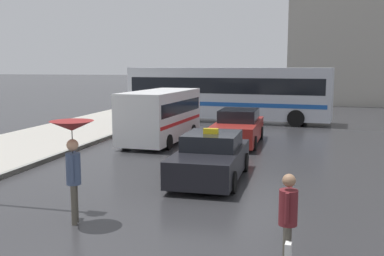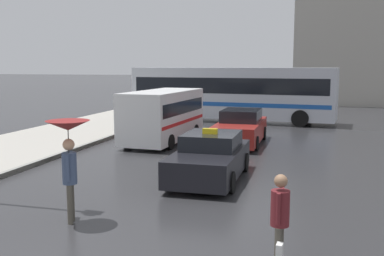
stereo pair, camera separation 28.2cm
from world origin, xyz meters
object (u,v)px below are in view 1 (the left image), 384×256
(city_bus, at_px, (227,92))
(pedestrian_man, at_px, (288,215))
(ambulance_van, at_px, (161,114))
(pedestrian_with_umbrella, at_px, (72,145))
(taxi, at_px, (211,158))
(sedan_red, at_px, (238,128))

(city_bus, bearing_deg, pedestrian_man, 18.21)
(pedestrian_man, bearing_deg, ambulance_van, -147.95)
(ambulance_van, distance_m, pedestrian_with_umbrella, 10.50)
(city_bus, distance_m, pedestrian_man, 20.28)
(taxi, distance_m, city_bus, 14.35)
(sedan_red, bearing_deg, city_bus, -77.02)
(taxi, relative_size, ambulance_van, 0.76)
(taxi, xyz_separation_m, city_bus, (-1.88, 14.18, 1.17))
(taxi, relative_size, sedan_red, 0.90)
(pedestrian_with_umbrella, height_order, pedestrian_man, pedestrian_with_umbrella)
(pedestrian_with_umbrella, bearing_deg, taxi, -45.66)
(taxi, distance_m, sedan_red, 6.38)
(sedan_red, relative_size, pedestrian_man, 2.85)
(taxi, relative_size, pedestrian_man, 2.57)
(taxi, bearing_deg, sedan_red, -89.21)
(ambulance_van, bearing_deg, sedan_red, -168.90)
(sedan_red, distance_m, city_bus, 8.08)
(taxi, height_order, pedestrian_with_umbrella, pedestrian_with_umbrella)
(pedestrian_man, bearing_deg, sedan_red, -163.21)
(taxi, bearing_deg, pedestrian_with_umbrella, 64.71)
(taxi, height_order, sedan_red, taxi)
(ambulance_van, xyz_separation_m, city_bus, (1.60, 8.23, 0.54))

